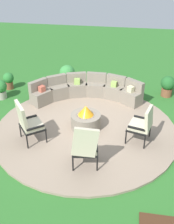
{
  "coord_description": "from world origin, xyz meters",
  "views": [
    {
      "loc": [
        1.11,
        -6.44,
        4.47
      ],
      "look_at": [
        0.0,
        0.2,
        0.45
      ],
      "focal_mm": 44.2,
      "sensor_mm": 36.0,
      "label": 1
    }
  ],
  "objects_px": {
    "potted_plant_2": "(1,88)",
    "curved_stone_bench": "(86,90)",
    "fire_pit": "(86,119)",
    "lounge_chair_back_left": "(143,124)",
    "potted_plant_4": "(9,80)",
    "lounge_chair_front_right": "(85,146)",
    "potted_plant_0": "(67,74)",
    "potted_plant_1": "(168,85)",
    "lounge_chair_front_left": "(28,122)"
  },
  "relations": [
    {
      "from": "lounge_chair_front_right",
      "to": "potted_plant_4",
      "type": "distance_m",
      "value": 5.09
    },
    {
      "from": "lounge_chair_back_left",
      "to": "potted_plant_4",
      "type": "relative_size",
      "value": 1.62
    },
    {
      "from": "curved_stone_bench",
      "to": "fire_pit",
      "type": "bearing_deg",
      "value": -80.95
    },
    {
      "from": "potted_plant_2",
      "to": "potted_plant_4",
      "type": "height_order",
      "value": "potted_plant_2"
    },
    {
      "from": "lounge_chair_front_left",
      "to": "lounge_chair_back_left",
      "type": "distance_m",
      "value": 2.93
    },
    {
      "from": "lounge_chair_front_left",
      "to": "lounge_chair_front_right",
      "type": "xyz_separation_m",
      "value": [
        1.61,
        -0.72,
        -0.01
      ]
    },
    {
      "from": "curved_stone_bench",
      "to": "potted_plant_1",
      "type": "xyz_separation_m",
      "value": [
        2.7,
        0.77,
        0.04
      ]
    },
    {
      "from": "lounge_chair_front_left",
      "to": "potted_plant_0",
      "type": "height_order",
      "value": "lounge_chair_front_left"
    },
    {
      "from": "lounge_chair_front_right",
      "to": "curved_stone_bench",
      "type": "bearing_deg",
      "value": 89.67
    },
    {
      "from": "potted_plant_1",
      "to": "potted_plant_2",
      "type": "distance_m",
      "value": 5.72
    },
    {
      "from": "fire_pit",
      "to": "potted_plant_4",
      "type": "distance_m",
      "value": 3.85
    },
    {
      "from": "curved_stone_bench",
      "to": "potted_plant_0",
      "type": "height_order",
      "value": "curved_stone_bench"
    },
    {
      "from": "fire_pit",
      "to": "potted_plant_1",
      "type": "relative_size",
      "value": 1.15
    },
    {
      "from": "curved_stone_bench",
      "to": "lounge_chair_front_left",
      "type": "distance_m",
      "value": 2.82
    },
    {
      "from": "potted_plant_1",
      "to": "lounge_chair_front_right",
      "type": "bearing_deg",
      "value": -117.98
    },
    {
      "from": "potted_plant_2",
      "to": "curved_stone_bench",
      "type": "bearing_deg",
      "value": 6.79
    },
    {
      "from": "lounge_chair_front_left",
      "to": "potted_plant_4",
      "type": "bearing_deg",
      "value": 173.15
    },
    {
      "from": "curved_stone_bench",
      "to": "potted_plant_2",
      "type": "bearing_deg",
      "value": -173.21
    },
    {
      "from": "fire_pit",
      "to": "lounge_chair_front_right",
      "type": "relative_size",
      "value": 0.72
    },
    {
      "from": "potted_plant_2",
      "to": "potted_plant_4",
      "type": "relative_size",
      "value": 1.08
    },
    {
      "from": "fire_pit",
      "to": "potted_plant_2",
      "type": "xyz_separation_m",
      "value": [
        -3.18,
        1.39,
        0.04
      ]
    },
    {
      "from": "lounge_chair_front_right",
      "to": "potted_plant_4",
      "type": "xyz_separation_m",
      "value": [
        -3.46,
        3.72,
        -0.28
      ]
    },
    {
      "from": "curved_stone_bench",
      "to": "lounge_chair_front_right",
      "type": "relative_size",
      "value": 3.11
    },
    {
      "from": "curved_stone_bench",
      "to": "lounge_chair_front_right",
      "type": "distance_m",
      "value": 3.37
    },
    {
      "from": "potted_plant_0",
      "to": "potted_plant_4",
      "type": "xyz_separation_m",
      "value": [
        -2.0,
        -0.79,
        -0.04
      ]
    },
    {
      "from": "lounge_chair_back_left",
      "to": "potted_plant_2",
      "type": "relative_size",
      "value": 1.5
    },
    {
      "from": "lounge_chair_front_left",
      "to": "potted_plant_1",
      "type": "distance_m",
      "value": 5.07
    },
    {
      "from": "curved_stone_bench",
      "to": "potted_plant_0",
      "type": "bearing_deg",
      "value": 128.07
    },
    {
      "from": "lounge_chair_back_left",
      "to": "potted_plant_4",
      "type": "distance_m",
      "value": 5.38
    },
    {
      "from": "fire_pit",
      "to": "lounge_chair_back_left",
      "type": "relative_size",
      "value": 0.83
    },
    {
      "from": "fire_pit",
      "to": "potted_plant_0",
      "type": "distance_m",
      "value": 3.17
    },
    {
      "from": "lounge_chair_front_right",
      "to": "lounge_chair_back_left",
      "type": "xyz_separation_m",
      "value": [
        1.29,
        1.2,
        -0.04
      ]
    },
    {
      "from": "potted_plant_0",
      "to": "potted_plant_2",
      "type": "relative_size",
      "value": 1.09
    },
    {
      "from": "potted_plant_1",
      "to": "potted_plant_4",
      "type": "bearing_deg",
      "value": -176.25
    },
    {
      "from": "curved_stone_bench",
      "to": "potted_plant_2",
      "type": "xyz_separation_m",
      "value": [
        -2.9,
        -0.35,
        0.0
      ]
    },
    {
      "from": "fire_pit",
      "to": "curved_stone_bench",
      "type": "xyz_separation_m",
      "value": [
        -0.28,
        1.73,
        0.04
      ]
    },
    {
      "from": "potted_plant_1",
      "to": "potted_plant_2",
      "type": "height_order",
      "value": "potted_plant_1"
    },
    {
      "from": "potted_plant_0",
      "to": "potted_plant_2",
      "type": "bearing_deg",
      "value": -141.98
    },
    {
      "from": "potted_plant_4",
      "to": "lounge_chair_back_left",
      "type": "bearing_deg",
      "value": -27.98
    },
    {
      "from": "potted_plant_0",
      "to": "lounge_chair_front_right",
      "type": "bearing_deg",
      "value": -72.01
    },
    {
      "from": "curved_stone_bench",
      "to": "potted_plant_0",
      "type": "distance_m",
      "value": 1.51
    },
    {
      "from": "lounge_chair_front_right",
      "to": "potted_plant_1",
      "type": "xyz_separation_m",
      "value": [
        2.17,
        4.09,
        -0.23
      ]
    },
    {
      "from": "lounge_chair_front_right",
      "to": "potted_plant_0",
      "type": "relative_size",
      "value": 1.6
    },
    {
      "from": "curved_stone_bench",
      "to": "potted_plant_0",
      "type": "relative_size",
      "value": 4.98
    },
    {
      "from": "lounge_chair_back_left",
      "to": "potted_plant_1",
      "type": "bearing_deg",
      "value": -1.78
    },
    {
      "from": "fire_pit",
      "to": "lounge_chair_front_left",
      "type": "relative_size",
      "value": 0.72
    },
    {
      "from": "potted_plant_4",
      "to": "potted_plant_2",
      "type": "bearing_deg",
      "value": -87.59
    },
    {
      "from": "potted_plant_2",
      "to": "lounge_chair_back_left",
      "type": "bearing_deg",
      "value": -20.61
    },
    {
      "from": "fire_pit",
      "to": "lounge_chair_back_left",
      "type": "height_order",
      "value": "lounge_chair_back_left"
    },
    {
      "from": "fire_pit",
      "to": "potted_plant_2",
      "type": "relative_size",
      "value": 1.25
    }
  ]
}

